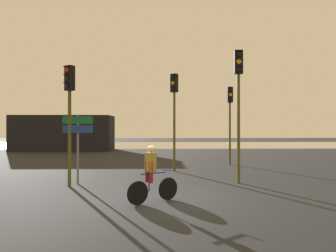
# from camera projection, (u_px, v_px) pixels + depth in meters

# --- Properties ---
(ground_plane) EXTENTS (120.00, 120.00, 0.00)m
(ground_plane) POSITION_uv_depth(u_px,v_px,m) (156.00, 199.00, 9.68)
(ground_plane) COLOR black
(water_strip) EXTENTS (80.00, 16.00, 0.01)m
(water_strip) POSITION_uv_depth(u_px,v_px,m) (158.00, 145.00, 41.13)
(water_strip) COLOR #9E937F
(water_strip) RESTS_ON ground
(distant_building) EXTENTS (8.98, 4.00, 3.28)m
(distant_building) POSITION_uv_depth(u_px,v_px,m) (64.00, 133.00, 30.88)
(distant_building) COLOR black
(distant_building) RESTS_ON ground
(traffic_light_near_right) EXTENTS (0.33, 0.35, 5.09)m
(traffic_light_near_right) POSITION_uv_depth(u_px,v_px,m) (238.00, 92.00, 12.53)
(traffic_light_near_right) COLOR #4C4719
(traffic_light_near_right) RESTS_ON ground
(traffic_light_far_right) EXTENTS (0.34, 0.36, 4.50)m
(traffic_light_far_right) POSITION_uv_depth(u_px,v_px,m) (230.00, 111.00, 18.95)
(traffic_light_far_right) COLOR #4C4719
(traffic_light_far_right) RESTS_ON ground
(traffic_light_near_left) EXTENTS (0.40, 0.42, 4.36)m
(traffic_light_near_left) POSITION_uv_depth(u_px,v_px,m) (69.00, 102.00, 11.80)
(traffic_light_near_left) COLOR #4C4719
(traffic_light_near_left) RESTS_ON ground
(traffic_light_center) EXTENTS (0.40, 0.42, 4.77)m
(traffic_light_center) POSITION_uv_depth(u_px,v_px,m) (174.00, 104.00, 16.03)
(traffic_light_center) COLOR #4C4719
(traffic_light_center) RESTS_ON ground
(direction_sign_post) EXTENTS (1.08, 0.25, 2.60)m
(direction_sign_post) POSITION_uv_depth(u_px,v_px,m) (78.00, 136.00, 12.32)
(direction_sign_post) COLOR slate
(direction_sign_post) RESTS_ON ground
(cyclist) EXTENTS (1.41, 1.04, 1.62)m
(cyclist) POSITION_uv_depth(u_px,v_px,m) (152.00, 174.00, 9.20)
(cyclist) COLOR black
(cyclist) RESTS_ON ground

